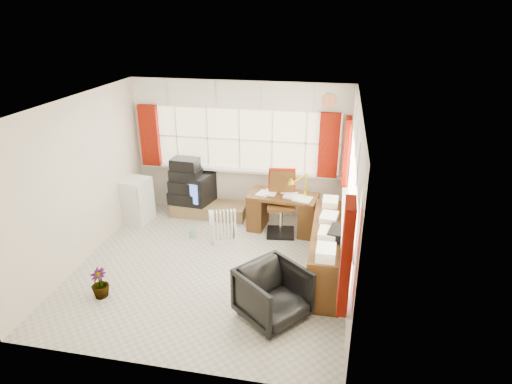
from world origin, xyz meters
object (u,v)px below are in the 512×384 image
crt_tv (195,188)px  mini_fridge (136,200)px  desk (283,211)px  tv_bench (209,209)px  office_chair (273,294)px  credenza (328,250)px  desk_lamp (306,180)px  task_chair (281,200)px  radiator (224,230)px

crt_tv → mini_fridge: mini_fridge is taller
desk → tv_bench: 1.50m
office_chair → crt_tv: crt_tv is taller
credenza → desk_lamp: bearing=111.6°
task_chair → tv_bench: 1.53m
office_chair → radiator: office_chair is taller
credenza → tv_bench: bearing=146.3°
task_chair → credenza: 1.47m
tv_bench → mini_fridge: (-1.25, -0.45, 0.28)m
radiator → tv_bench: size_ratio=0.42×
desk → task_chair: size_ratio=1.09×
credenza → mini_fridge: bearing=163.1°
office_chair → crt_tv: 3.32m
crt_tv → mini_fridge: 1.10m
desk_lamp → crt_tv: bearing=168.7°
desk_lamp → tv_bench: desk_lamp is taller
task_chair → radiator: bearing=-145.2°
crt_tv → task_chair: bearing=-13.1°
task_chair → tv_bench: size_ratio=0.81×
desk_lamp → credenza: (0.46, -1.15, -0.62)m
desk → tv_bench: (-1.44, 0.31, -0.25)m
crt_tv → mini_fridge: (-0.97, -0.50, -0.12)m
crt_tv → mini_fridge: bearing=-153.0°
task_chair → crt_tv: bearing=166.9°
desk → mini_fridge: size_ratio=1.51×
radiator → tv_bench: 1.10m
desk_lamp → crt_tv: (-2.10, 0.42, -0.48)m
tv_bench → task_chair: bearing=-13.7°
tv_bench → desk_lamp: bearing=-11.5°
office_chair → credenza: size_ratio=0.39×
desk → desk_lamp: (0.38, -0.06, 0.63)m
task_chair → mini_fridge: bearing=-177.8°
office_chair → radiator: 2.03m
desk_lamp → tv_bench: 2.06m
desk → mini_fridge: (-2.69, -0.13, 0.03)m
radiator → tv_bench: bearing=120.3°
desk_lamp → credenza: bearing=-68.4°
desk → office_chair: (0.20, -2.34, -0.03)m
tv_bench → radiator: bearing=-59.7°
task_chair → tv_bench: bearing=166.3°
task_chair → crt_tv: (-1.69, 0.40, -0.07)m
radiator → desk_lamp: bearing=24.4°
desk_lamp → tv_bench: bearing=168.5°
credenza → office_chair: bearing=-119.3°
crt_tv → radiator: bearing=-50.2°
task_chair → radiator: (-0.86, -0.60, -0.36)m
office_chair → credenza: 1.31m
desk_lamp → office_chair: size_ratio=0.61×
task_chair → credenza: task_chair is taller
desk → credenza: credenza is taller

